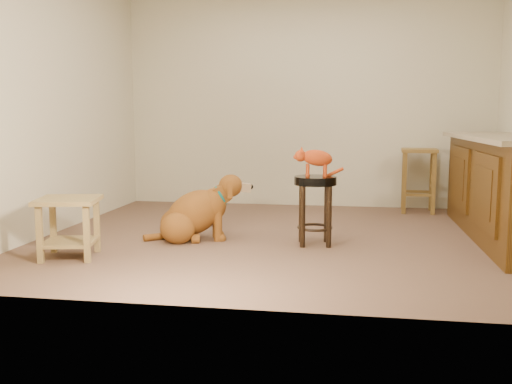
% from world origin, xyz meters
% --- Properties ---
extents(floor, '(4.50, 4.00, 0.01)m').
position_xyz_m(floor, '(0.00, 0.00, 0.00)').
color(floor, brown).
rests_on(floor, ground).
extents(room_shell, '(4.54, 4.04, 2.62)m').
position_xyz_m(room_shell, '(0.00, 0.00, 1.68)').
color(room_shell, beige).
rests_on(room_shell, ground).
extents(cabinet_run, '(0.70, 2.56, 0.94)m').
position_xyz_m(cabinet_run, '(1.94, 0.30, 0.44)').
color(cabinet_run, '#4A2D0D').
rests_on(cabinet_run, ground).
extents(padded_stool, '(0.37, 0.37, 0.60)m').
position_xyz_m(padded_stool, '(0.25, -0.23, 0.42)').
color(padded_stool, black).
rests_on(padded_stool, ground).
extents(wood_stool, '(0.43, 0.43, 0.74)m').
position_xyz_m(wood_stool, '(1.34, 1.70, 0.39)').
color(wood_stool, brown).
rests_on(wood_stool, ground).
extents(side_table, '(0.55, 0.55, 0.48)m').
position_xyz_m(side_table, '(-1.63, -1.00, 0.31)').
color(side_table, olive).
rests_on(side_table, ground).
extents(golden_retriever, '(0.96, 0.59, 0.63)m').
position_xyz_m(golden_retriever, '(-0.82, -0.21, 0.24)').
color(golden_retriever, brown).
rests_on(golden_retriever, ground).
extents(tabby_kitten, '(0.44, 0.21, 0.28)m').
position_xyz_m(tabby_kitten, '(0.24, -0.23, 0.75)').
color(tabby_kitten, '#A53510').
rests_on(tabby_kitten, padded_stool).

